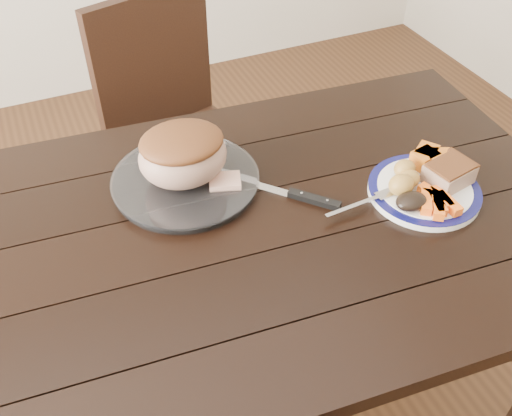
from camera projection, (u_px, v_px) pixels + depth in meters
name	position (u px, v px, depth m)	size (l,w,h in m)	color
ground	(229.00, 408.00, 1.70)	(4.00, 4.00, 0.00)	#472B16
dining_table	(219.00, 260.00, 1.26)	(1.67, 1.03, 0.75)	black
chair_far	(178.00, 125.00, 1.88)	(0.53, 0.53, 0.93)	black
dinner_plate	(424.00, 191.00, 1.28)	(0.25, 0.25, 0.02)	white
plate_rim	(425.00, 188.00, 1.27)	(0.25, 0.25, 0.02)	#0E0F48
serving_platter	(186.00, 182.00, 1.30)	(0.33, 0.33, 0.02)	white
pork_slice	(449.00, 174.00, 1.27)	(0.10, 0.08, 0.04)	tan
roasted_potatoes	(404.00, 178.00, 1.25)	(0.10, 0.09, 0.05)	gold
carrot_batons	(437.00, 201.00, 1.22)	(0.08, 0.11, 0.02)	orange
pumpkin_wedges	(430.00, 158.00, 1.31)	(0.09, 0.09, 0.04)	orange
dark_mushroom	(411.00, 201.00, 1.21)	(0.07, 0.05, 0.03)	black
fork	(366.00, 202.00, 1.23)	(0.18, 0.03, 0.00)	silver
roast_joint	(183.00, 156.00, 1.25)	(0.20, 0.17, 0.13)	#A57965
cut_slice	(225.00, 182.00, 1.27)	(0.07, 0.06, 0.02)	tan
carving_knife	(297.00, 195.00, 1.27)	(0.23, 0.25, 0.01)	silver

